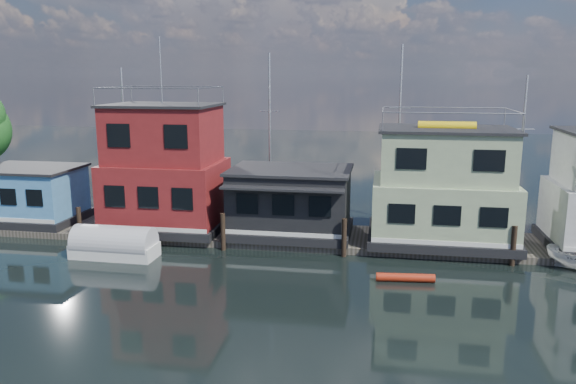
% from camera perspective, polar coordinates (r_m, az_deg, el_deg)
% --- Properties ---
extents(ground, '(160.00, 160.00, 0.00)m').
position_cam_1_polar(ground, '(23.82, -3.40, -13.12)').
color(ground, black).
rests_on(ground, ground).
extents(dock, '(48.00, 5.00, 0.40)m').
position_cam_1_polar(dock, '(34.80, 1.07, -4.55)').
color(dock, '#595147').
rests_on(dock, ground).
extents(houseboat_blue, '(6.40, 4.90, 3.66)m').
position_cam_1_polar(houseboat_blue, '(40.98, -24.65, -0.24)').
color(houseboat_blue, black).
rests_on(houseboat_blue, dock).
extents(houseboat_red, '(7.40, 5.90, 11.86)m').
position_cam_1_polar(houseboat_red, '(36.14, -12.36, 2.15)').
color(houseboat_red, black).
rests_on(houseboat_red, dock).
extents(houseboat_dark, '(7.40, 6.10, 4.06)m').
position_cam_1_polar(houseboat_dark, '(34.30, 0.25, -0.97)').
color(houseboat_dark, black).
rests_on(houseboat_dark, dock).
extents(houseboat_green, '(8.40, 5.90, 7.03)m').
position_cam_1_polar(houseboat_green, '(33.82, 15.48, 0.37)').
color(houseboat_green, black).
rests_on(houseboat_green, dock).
extents(pilings, '(42.28, 0.28, 2.20)m').
position_cam_1_polar(pilings, '(31.95, -0.27, -4.38)').
color(pilings, '#2D2116').
rests_on(pilings, ground).
extents(background_masts, '(36.40, 0.16, 12.00)m').
position_cam_1_polar(background_masts, '(39.26, 9.34, 5.16)').
color(background_masts, silver).
rests_on(background_masts, ground).
extents(red_kayak, '(2.88, 0.67, 0.42)m').
position_cam_1_polar(red_kayak, '(28.62, 11.83, -8.50)').
color(red_kayak, '#A82711').
rests_on(red_kayak, ground).
extents(tarp_runabout, '(4.76, 1.98, 1.92)m').
position_cam_1_polar(tarp_runabout, '(32.89, -17.23, -5.15)').
color(tarp_runabout, silver).
rests_on(tarp_runabout, ground).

